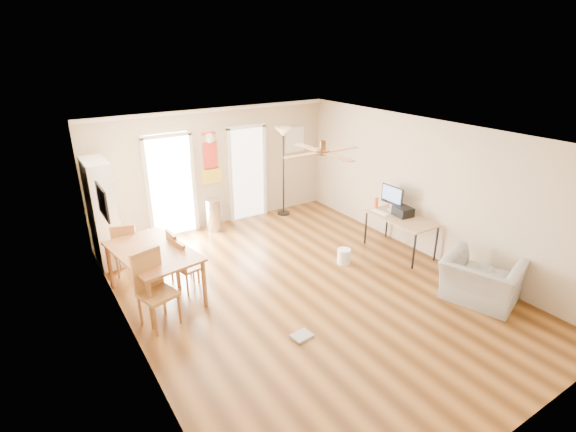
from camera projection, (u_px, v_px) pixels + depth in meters
floor at (307, 291)px, 7.26m from camera, size 7.00×7.00×0.00m
ceiling at (310, 136)px, 6.29m from camera, size 5.50×7.00×0.00m
wall_back at (216, 168)px, 9.50m from camera, size 5.50×0.04×2.60m
wall_front at (526, 339)px, 4.05m from camera, size 5.50×0.04×2.60m
wall_left at (129, 265)px, 5.39m from camera, size 0.04×7.00×2.60m
wall_right at (428, 189)px, 8.16m from camera, size 0.04×7.00×2.60m
crown_molding at (310, 139)px, 6.30m from camera, size 5.50×7.00×0.08m
kitchen_doorway at (171, 187)px, 9.05m from camera, size 0.90×0.10×2.10m
bathroom_doorway at (247, 174)px, 9.96m from camera, size 0.80×0.10×2.10m
wall_decal at (211, 158)px, 9.33m from camera, size 0.46×0.03×1.10m
ac_grille at (295, 140)px, 10.36m from camera, size 0.50×0.04×0.60m
framed_poster at (102, 202)px, 6.34m from camera, size 0.04×0.66×0.48m
ceiling_fan at (323, 152)px, 6.12m from camera, size 1.24×1.24×0.20m
bookshelf at (102, 213)px, 7.88m from camera, size 0.54×0.94×1.97m
dining_table at (155, 273)px, 6.97m from camera, size 1.24×1.80×0.83m
dining_chair_right_a at (183, 256)px, 7.37m from camera, size 0.42×0.42×0.97m
dining_chair_right_b at (189, 264)px, 7.18m from camera, size 0.44×0.44×0.90m
dining_chair_near at (157, 291)px, 6.21m from camera, size 0.57×0.57×1.13m
dining_chair_far at (126, 248)px, 7.67m from camera, size 0.50×0.50×0.98m
trash_can at (214, 215)px, 9.47m from camera, size 0.36×0.36×0.72m
torchiere_lamp at (283, 172)px, 10.11m from camera, size 0.49×0.49×2.08m
computer_desk at (400, 235)px, 8.48m from camera, size 0.68×1.36×0.73m
imac at (392, 198)px, 8.61m from camera, size 0.25×0.54×0.51m
keyboard at (380, 212)px, 8.59m from camera, size 0.14×0.40×0.01m
printer at (403, 211)px, 8.40m from camera, size 0.34×0.38×0.18m
orange_bottle at (376, 203)px, 8.78m from camera, size 0.09×0.09×0.22m
wastebasket_a at (344, 256)px, 8.11m from camera, size 0.30×0.30×0.29m
floor_cloth at (302, 336)px, 6.11m from camera, size 0.30×0.25×0.04m
armchair at (481, 280)px, 6.87m from camera, size 1.26×1.35×0.72m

